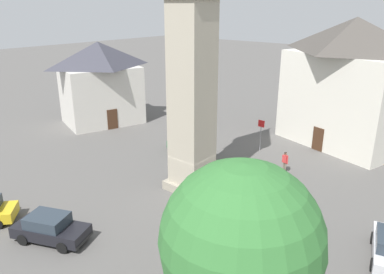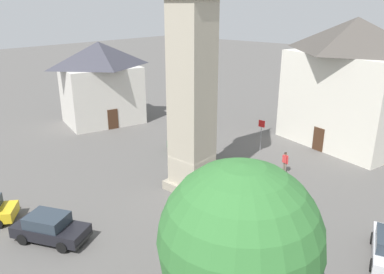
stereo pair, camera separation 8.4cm
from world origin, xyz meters
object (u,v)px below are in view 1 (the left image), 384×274
Objects in this scene: pedestrian at (285,160)px; building_corner_back at (101,82)px; building_shop_left at (349,82)px; road_sign at (261,130)px; car_silver_kerb at (50,228)px; car_red_corner at (191,146)px; car_white_side at (251,219)px; tree at (241,240)px.

pedestrian is 21.77m from building_corner_back.
building_shop_left is 9.00m from road_sign.
building_corner_back reaches higher than car_silver_kerb.
pedestrian is at bearing -36.21° from road_sign.
car_red_corner is 0.34× the size of building_shop_left.
car_white_side is 1.49× the size of road_sign.
tree is at bearing -62.04° from car_white_side.
car_white_side is (7.84, 7.91, 0.00)m from car_silver_kerb.
car_silver_kerb is at bearing -134.74° from car_white_side.
pedestrian is 16.67m from tree.
road_sign is at bearing 11.91° from building_corner_back.
pedestrian is (-2.27, 8.50, 0.25)m from car_white_side.
road_sign is (17.64, 3.72, -2.54)m from building_corner_back.
car_red_corner is at bearing 99.45° from car_silver_kerb.
tree is at bearing -61.80° from road_sign.
car_silver_kerb is 0.36× the size of building_shop_left.
car_silver_kerb is at bearing -174.03° from tree.
car_white_side is (10.27, -6.70, 0.00)m from car_red_corner.
pedestrian is 0.14× the size of building_shop_left.
building_corner_back reaches higher than car_red_corner.
tree is at bearing -69.03° from pedestrian.
car_white_side is at bearing -85.83° from building_shop_left.
building_corner_back reaches higher than car_white_side.
building_corner_back is at bearing 135.75° from car_silver_kerb.
tree is (3.56, -6.72, 3.75)m from car_white_side.
building_corner_back is (-27.31, 14.30, -0.08)m from tree.
car_white_side is 0.34× the size of building_shop_left.
car_red_corner is at bearing -3.76° from building_corner_back.
pedestrian is (5.57, 16.41, 0.25)m from car_silver_kerb.
pedestrian reaches higher than car_white_side.
tree is 0.60× the size of building_shop_left.
tree is 20.62m from road_sign.
car_white_side is at bearing -33.13° from car_red_corner.
building_shop_left is 24.72m from building_corner_back.
road_sign is (1.74, 19.22, 1.14)m from car_silver_kerb.
car_silver_kerb is 1.59× the size of road_sign.
tree reaches higher than car_white_side.
building_shop_left is 1.30× the size of building_corner_back.
car_white_side is 0.44× the size of building_corner_back.
car_silver_kerb is at bearing -95.16° from road_sign.
building_corner_back reaches higher than tree.
car_red_corner is at bearing 146.87° from car_white_side.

